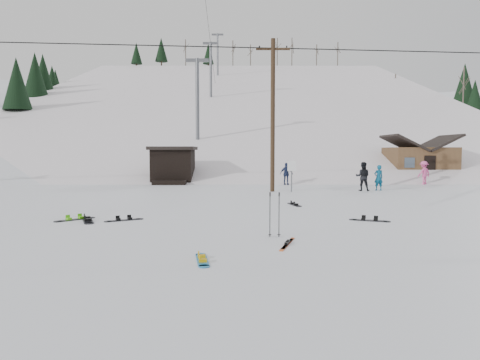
{
  "coord_description": "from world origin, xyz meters",
  "views": [
    {
      "loc": [
        -0.0,
        -11.51,
        2.47
      ],
      "look_at": [
        0.03,
        3.85,
        1.4
      ],
      "focal_mm": 32.0,
      "sensor_mm": 36.0,
      "label": 1
    }
  ],
  "objects_px": {
    "hero_skis": "(287,243)",
    "utility_pole": "(273,113)",
    "cabin": "(419,162)",
    "hero_snowboard": "(202,260)"
  },
  "relations": [
    {
      "from": "hero_snowboard",
      "to": "hero_skis",
      "type": "relative_size",
      "value": 0.8
    },
    {
      "from": "cabin",
      "to": "hero_skis",
      "type": "xyz_separation_m",
      "value": [
        -13.73,
        -24.42,
        -1.46
      ]
    },
    {
      "from": "hero_skis",
      "to": "utility_pole",
      "type": "bearing_deg",
      "value": 104.66
    },
    {
      "from": "hero_snowboard",
      "to": "hero_skis",
      "type": "bearing_deg",
      "value": -60.82
    },
    {
      "from": "cabin",
      "to": "hero_snowboard",
      "type": "bearing_deg",
      "value": -121.26
    },
    {
      "from": "cabin",
      "to": "utility_pole",
      "type": "bearing_deg",
      "value": -142.44
    },
    {
      "from": "utility_pole",
      "to": "hero_skis",
      "type": "relative_size",
      "value": 5.62
    },
    {
      "from": "utility_pole",
      "to": "cabin",
      "type": "xyz_separation_m",
      "value": [
        13.0,
        10.0,
        -3.2
      ]
    },
    {
      "from": "cabin",
      "to": "hero_skis",
      "type": "height_order",
      "value": "cabin"
    },
    {
      "from": "hero_snowboard",
      "to": "utility_pole",
      "type": "bearing_deg",
      "value": -19.04
    }
  ]
}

